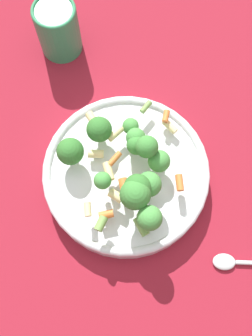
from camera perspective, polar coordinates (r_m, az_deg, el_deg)
name	(u,v)px	position (r m, az deg, el deg)	size (l,w,h in m)	color
ground_plane	(126,178)	(0.67, 0.00, -1.43)	(3.00, 3.00, 0.00)	maroon
bowl	(126,174)	(0.65, 0.00, -0.85)	(0.27, 0.27, 0.04)	silver
pasta_salad	(127,168)	(0.58, 0.09, 0.06)	(0.20, 0.23, 0.09)	#8CB766
cup	(58,29)	(0.75, -9.85, 19.31)	(0.08, 0.08, 0.10)	#2D7F51
spoon	(250,263)	(0.67, 17.62, -12.98)	(0.18, 0.09, 0.01)	silver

